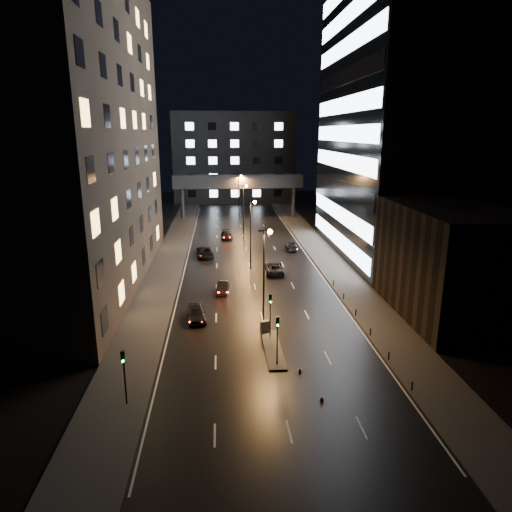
{
  "coord_description": "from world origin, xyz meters",
  "views": [
    {
      "loc": [
        -4.33,
        -36.29,
        19.51
      ],
      "look_at": [
        0.19,
        20.5,
        4.0
      ],
      "focal_mm": 32.0,
      "sensor_mm": 36.0,
      "label": 1
    }
  ],
  "objects_px": {
    "car_toward_a": "(274,268)",
    "car_toward_b": "(292,246)",
    "car_away_b": "(223,287)",
    "utility_cabinet": "(265,326)",
    "car_away_a": "(197,313)",
    "car_away_d": "(227,235)",
    "car_away_c": "(205,252)"
  },
  "relations": [
    {
      "from": "car_toward_b",
      "to": "utility_cabinet",
      "type": "distance_m",
      "value": 33.82
    },
    {
      "from": "car_away_b",
      "to": "car_toward_a",
      "type": "relative_size",
      "value": 0.74
    },
    {
      "from": "car_toward_a",
      "to": "utility_cabinet",
      "type": "relative_size",
      "value": 4.71
    },
    {
      "from": "car_away_c",
      "to": "utility_cabinet",
      "type": "relative_size",
      "value": 4.6
    },
    {
      "from": "car_away_b",
      "to": "car_away_c",
      "type": "bearing_deg",
      "value": 105.49
    },
    {
      "from": "car_away_d",
      "to": "car_away_b",
      "type": "bearing_deg",
      "value": -97.0
    },
    {
      "from": "car_toward_b",
      "to": "utility_cabinet",
      "type": "relative_size",
      "value": 4.02
    },
    {
      "from": "car_away_b",
      "to": "car_away_d",
      "type": "height_order",
      "value": "car_away_d"
    },
    {
      "from": "car_toward_a",
      "to": "car_toward_b",
      "type": "distance_m",
      "value": 13.65
    },
    {
      "from": "car_toward_a",
      "to": "car_away_d",
      "type": "bearing_deg",
      "value": -71.72
    },
    {
      "from": "car_away_a",
      "to": "car_away_d",
      "type": "bearing_deg",
      "value": 77.78
    },
    {
      "from": "car_away_d",
      "to": "car_away_a",
      "type": "bearing_deg",
      "value": -100.83
    },
    {
      "from": "car_away_c",
      "to": "car_toward_b",
      "type": "distance_m",
      "value": 15.02
    },
    {
      "from": "utility_cabinet",
      "to": "car_away_c",
      "type": "bearing_deg",
      "value": 83.43
    },
    {
      "from": "utility_cabinet",
      "to": "car_away_d",
      "type": "bearing_deg",
      "value": 74.63
    },
    {
      "from": "car_away_d",
      "to": "car_toward_a",
      "type": "distance_m",
      "value": 23.25
    },
    {
      "from": "utility_cabinet",
      "to": "car_away_b",
      "type": "bearing_deg",
      "value": 88.59
    },
    {
      "from": "car_away_c",
      "to": "car_toward_b",
      "type": "xyz_separation_m",
      "value": [
        14.64,
        3.36,
        -0.06
      ]
    },
    {
      "from": "car_toward_a",
      "to": "car_toward_b",
      "type": "height_order",
      "value": "car_toward_a"
    },
    {
      "from": "car_toward_b",
      "to": "car_away_d",
      "type": "bearing_deg",
      "value": -37.65
    },
    {
      "from": "car_away_d",
      "to": "utility_cabinet",
      "type": "height_order",
      "value": "car_away_d"
    },
    {
      "from": "car_away_d",
      "to": "car_away_c",
      "type": "bearing_deg",
      "value": -111.23
    },
    {
      "from": "car_away_a",
      "to": "car_away_c",
      "type": "height_order",
      "value": "car_away_a"
    },
    {
      "from": "car_away_d",
      "to": "car_toward_a",
      "type": "xyz_separation_m",
      "value": [
        6.4,
        -22.36,
        0.08
      ]
    },
    {
      "from": "car_away_a",
      "to": "utility_cabinet",
      "type": "distance_m",
      "value": 7.92
    },
    {
      "from": "car_away_b",
      "to": "car_away_c",
      "type": "distance_m",
      "value": 17.27
    },
    {
      "from": "car_away_a",
      "to": "car_away_b",
      "type": "distance_m",
      "value": 9.19
    },
    {
      "from": "car_toward_a",
      "to": "car_toward_b",
      "type": "xyz_separation_m",
      "value": [
        4.52,
        12.88,
        -0.08
      ]
    },
    {
      "from": "car_away_d",
      "to": "car_toward_b",
      "type": "height_order",
      "value": "car_away_d"
    },
    {
      "from": "car_toward_a",
      "to": "utility_cabinet",
      "type": "distance_m",
      "value": 20.29
    },
    {
      "from": "car_away_a",
      "to": "car_toward_a",
      "type": "distance_m",
      "value": 19.24
    },
    {
      "from": "car_away_c",
      "to": "car_away_b",
      "type": "bearing_deg",
      "value": -88.03
    }
  ]
}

